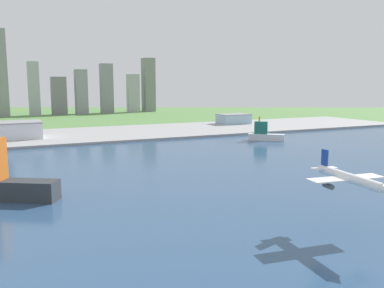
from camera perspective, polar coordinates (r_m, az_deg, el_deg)
name	(u,v)px	position (r m, az deg, el deg)	size (l,w,h in m)	color
ground_plane	(137,167)	(289.15, -7.71, -3.21)	(2400.00, 2400.00, 0.00)	#578545
water_bay	(169,186)	(234.06, -3.20, -5.90)	(840.00, 360.00, 0.15)	#2D4C70
industrial_pier	(84,135)	(471.39, -14.79, 1.23)	(840.00, 140.00, 2.50)	#989899
airplane_landing	(350,178)	(167.22, 21.06, -4.48)	(31.77, 38.54, 12.24)	white
ferry_boat	(264,134)	(425.65, 10.03, 1.43)	(33.06, 28.80, 24.71)	white
warehouse_main	(14,130)	(454.77, -23.49, 1.80)	(52.25, 40.01, 17.07)	silver
warehouse_annex	(234,119)	(574.78, 5.80, 3.52)	(42.24, 30.30, 13.58)	#99BCD1
distant_skyline	(58,86)	(804.11, -18.10, 7.74)	(375.67, 67.74, 153.75)	gray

